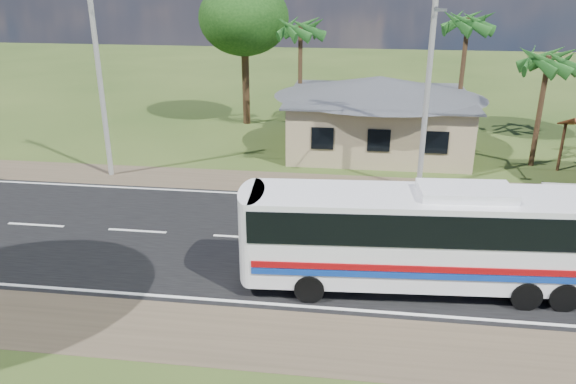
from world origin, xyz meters
name	(u,v)px	position (x,y,z in m)	size (l,w,h in m)	color
ground	(355,244)	(0.00, 0.00, 0.00)	(120.00, 120.00, 0.00)	#294117
road	(355,244)	(0.00, 0.00, 0.01)	(120.00, 16.00, 0.03)	black
house	(378,106)	(1.00, 13.00, 2.64)	(12.40, 10.00, 5.00)	tan
utility_poles	(422,72)	(2.67, 6.49, 5.77)	(32.80, 2.22, 11.00)	#9E9E99
palm_near	(548,61)	(9.50, 11.00, 5.71)	(2.80, 2.80, 6.70)	#47301E
palm_mid	(468,24)	(6.00, 15.50, 7.16)	(2.80, 2.80, 8.20)	#47301E
palm_far	(301,29)	(-4.00, 16.00, 6.68)	(2.80, 2.80, 7.70)	#47301E
tree_behind_house	(244,19)	(-8.00, 18.00, 7.12)	(6.00, 6.00, 9.61)	#47301E
coach_bus	(430,231)	(2.44, -2.93, 2.11)	(12.01, 3.32, 3.69)	white
motorcycle	(536,192)	(8.32, 5.75, 0.41)	(0.55, 1.57, 0.83)	black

